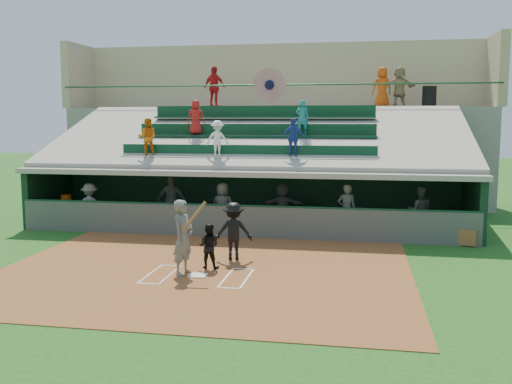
% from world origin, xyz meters
% --- Properties ---
extents(ground, '(100.00, 100.00, 0.00)m').
position_xyz_m(ground, '(0.00, 0.00, 0.00)').
color(ground, '#1B5016').
rests_on(ground, ground).
extents(dirt_slab, '(11.00, 9.00, 0.02)m').
position_xyz_m(dirt_slab, '(0.00, 0.50, 0.01)').
color(dirt_slab, brown).
rests_on(dirt_slab, ground).
extents(home_plate, '(0.43, 0.43, 0.03)m').
position_xyz_m(home_plate, '(0.00, 0.00, 0.04)').
color(home_plate, white).
rests_on(home_plate, dirt_slab).
extents(batters_box_chalk, '(2.65, 1.85, 0.01)m').
position_xyz_m(batters_box_chalk, '(0.00, 0.00, 0.02)').
color(batters_box_chalk, silver).
rests_on(batters_box_chalk, dirt_slab).
extents(dugout_floor, '(16.00, 3.50, 0.04)m').
position_xyz_m(dugout_floor, '(0.00, 6.75, 0.02)').
color(dugout_floor, gray).
rests_on(dugout_floor, ground).
extents(concourse_slab, '(20.00, 3.00, 4.60)m').
position_xyz_m(concourse_slab, '(0.00, 13.50, 2.30)').
color(concourse_slab, gray).
rests_on(concourse_slab, ground).
extents(grandstand, '(20.40, 10.40, 7.80)m').
position_xyz_m(grandstand, '(-0.01, 10.51, 2.26)').
color(grandstand, '#525752').
rests_on(grandstand, ground).
extents(batter_at_plate, '(0.95, 0.83, 1.97)m').
position_xyz_m(batter_at_plate, '(-0.41, 0.10, 1.01)').
color(batter_at_plate, '#555652').
rests_on(batter_at_plate, dirt_slab).
extents(catcher, '(0.61, 0.48, 1.22)m').
position_xyz_m(catcher, '(0.07, 0.84, 0.63)').
color(catcher, black).
rests_on(catcher, dirt_slab).
extents(home_umpire, '(1.18, 0.83, 1.66)m').
position_xyz_m(home_umpire, '(0.53, 1.92, 0.85)').
color(home_umpire, black).
rests_on(home_umpire, dirt_slab).
extents(dugout_bench, '(15.73, 6.64, 0.50)m').
position_xyz_m(dugout_bench, '(0.07, 8.09, 0.29)').
color(dugout_bench, olive).
rests_on(dugout_bench, dugout_floor).
extents(white_table, '(0.93, 0.76, 0.73)m').
position_xyz_m(white_table, '(-7.06, 6.30, 0.41)').
color(white_table, white).
rests_on(white_table, dugout_floor).
extents(water_cooler, '(0.39, 0.39, 0.39)m').
position_xyz_m(water_cooler, '(-7.09, 6.32, 0.97)').
color(water_cooler, '#CA520B').
rests_on(water_cooler, white_table).
extents(dugout_player_a, '(1.20, 0.85, 1.69)m').
position_xyz_m(dugout_player_a, '(-5.65, 5.42, 0.88)').
color(dugout_player_a, '#595B56').
rests_on(dugout_player_a, dugout_floor).
extents(dugout_player_b, '(1.11, 0.47, 1.89)m').
position_xyz_m(dugout_player_b, '(-2.95, 6.75, 0.98)').
color(dugout_player_b, '#61635E').
rests_on(dugout_player_b, dugout_floor).
extents(dugout_player_c, '(0.91, 0.65, 1.75)m').
position_xyz_m(dugout_player_c, '(-0.76, 5.97, 0.92)').
color(dugout_player_c, '#51534F').
rests_on(dugout_player_c, dugout_floor).
extents(dugout_player_d, '(1.54, 0.51, 1.65)m').
position_xyz_m(dugout_player_d, '(1.29, 6.98, 0.86)').
color(dugout_player_d, '#535550').
rests_on(dugout_player_d, dugout_floor).
extents(dugout_player_e, '(0.66, 0.44, 1.78)m').
position_xyz_m(dugout_player_e, '(3.67, 6.01, 0.93)').
color(dugout_player_e, '#5E605B').
rests_on(dugout_player_e, dugout_floor).
extents(dugout_player_f, '(0.84, 0.67, 1.69)m').
position_xyz_m(dugout_player_f, '(6.19, 6.49, 0.89)').
color(dugout_player_f, '#545651').
rests_on(dugout_player_f, dugout_floor).
extents(trash_bin, '(0.63, 0.63, 0.94)m').
position_xyz_m(trash_bin, '(7.12, 13.09, 5.07)').
color(trash_bin, black).
rests_on(trash_bin, concourse_slab).
extents(concourse_staff_a, '(1.23, 0.84, 1.94)m').
position_xyz_m(concourse_staff_a, '(-2.74, 12.66, 5.57)').
color(concourse_staff_a, red).
rests_on(concourse_staff_a, concourse_slab).
extents(concourse_staff_b, '(1.01, 0.80, 1.82)m').
position_xyz_m(concourse_staff_b, '(5.03, 13.03, 5.51)').
color(concourse_staff_b, '#C5450B').
rests_on(concourse_staff_b, concourse_slab).
extents(concourse_staff_c, '(1.80, 1.11, 1.85)m').
position_xyz_m(concourse_staff_c, '(5.80, 13.18, 5.53)').
color(concourse_staff_c, tan).
rests_on(concourse_staff_c, concourse_slab).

